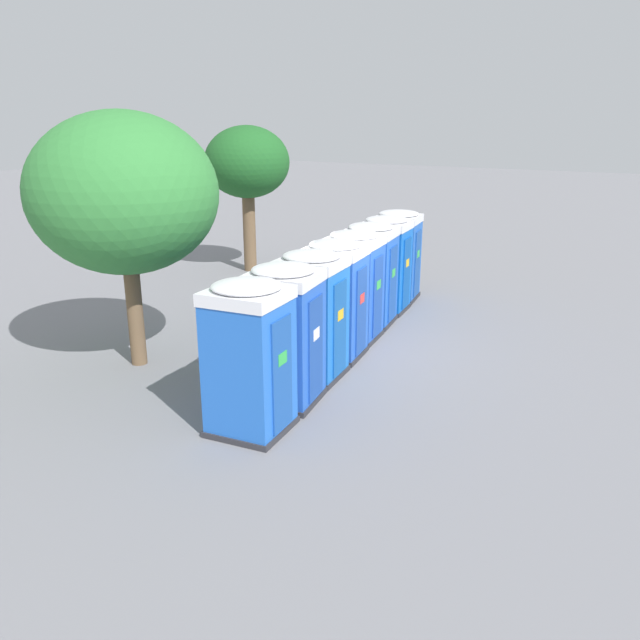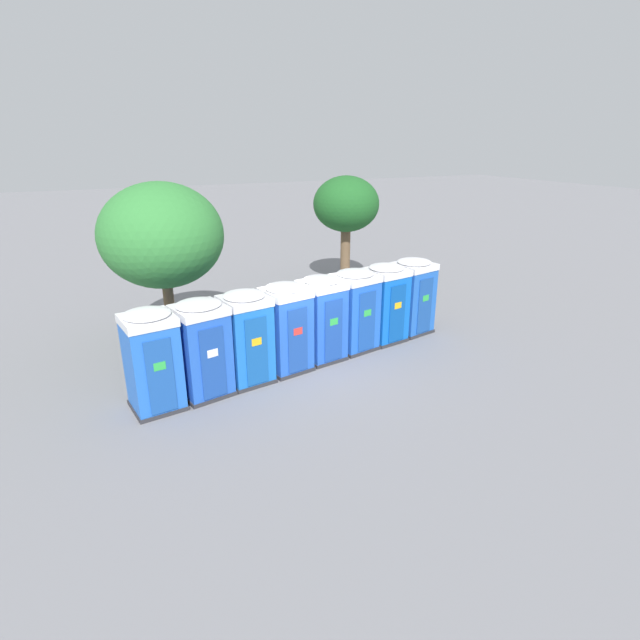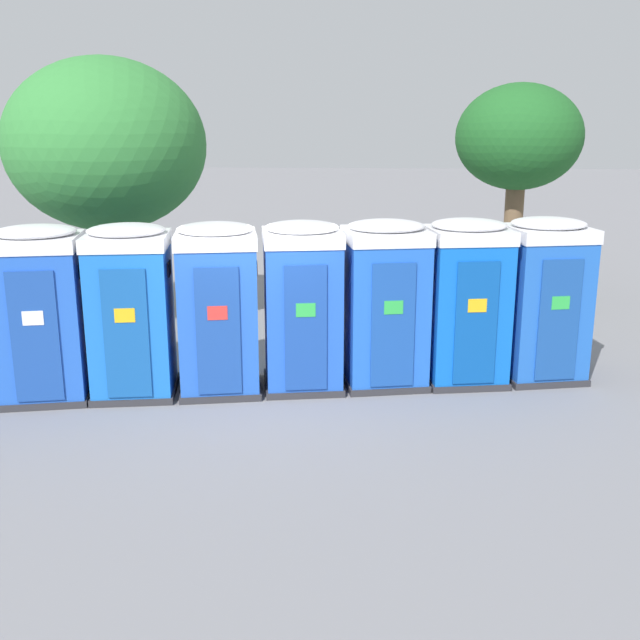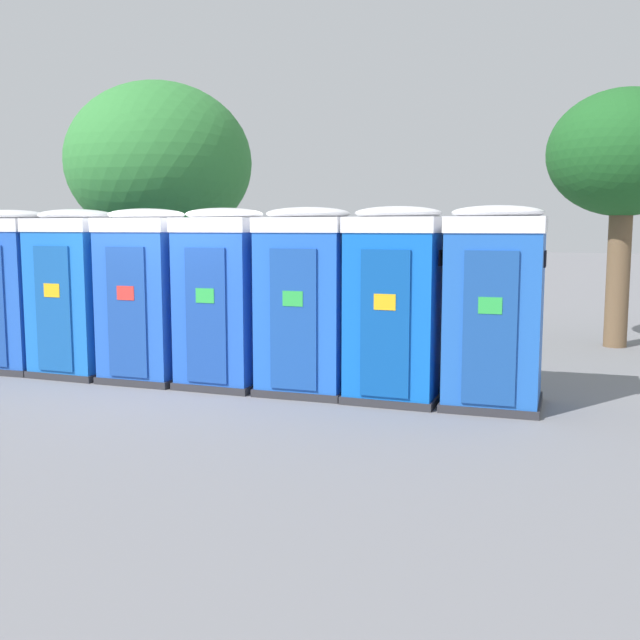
{
  "view_description": "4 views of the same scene",
  "coord_description": "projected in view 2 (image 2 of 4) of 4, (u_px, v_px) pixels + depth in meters",
  "views": [
    {
      "loc": [
        -11.54,
        -6.67,
        4.84
      ],
      "look_at": [
        -1.45,
        -0.08,
        1.04
      ],
      "focal_mm": 35.0,
      "sensor_mm": 36.0,
      "label": 1
    },
    {
      "loc": [
        -5.31,
        -12.19,
        6.3
      ],
      "look_at": [
        0.52,
        0.31,
        1.23
      ],
      "focal_mm": 28.0,
      "sensor_mm": 36.0,
      "label": 2
    },
    {
      "loc": [
        1.65,
        -10.54,
        3.91
      ],
      "look_at": [
        0.84,
        0.38,
        1.04
      ],
      "focal_mm": 42.0,
      "sensor_mm": 36.0,
      "label": 3
    },
    {
      "loc": [
        7.17,
        -8.13,
        2.28
      ],
      "look_at": [
        1.98,
        0.6,
        1.01
      ],
      "focal_mm": 42.0,
      "sensor_mm": 36.0,
      "label": 4
    }
  ],
  "objects": [
    {
      "name": "portapotty_4",
      "position": [
        322.0,
        318.0,
        14.7
      ],
      "size": [
        1.36,
        1.38,
        2.54
      ],
      "color": "#2D2D33",
      "rests_on": "ground"
    },
    {
      "name": "portapotty_1",
      "position": [
        202.0,
        348.0,
        12.61
      ],
      "size": [
        1.46,
        1.44,
        2.54
      ],
      "color": "#2D2D33",
      "rests_on": "ground"
    },
    {
      "name": "portapotty_5",
      "position": [
        355.0,
        310.0,
        15.4
      ],
      "size": [
        1.45,
        1.43,
        2.54
      ],
      "color": "#2D2D33",
      "rests_on": "ground"
    },
    {
      "name": "portapotty_6",
      "position": [
        385.0,
        303.0,
        16.07
      ],
      "size": [
        1.4,
        1.39,
        2.54
      ],
      "color": "#2D2D33",
      "rests_on": "ground"
    },
    {
      "name": "portapotty_2",
      "position": [
        246.0,
        337.0,
        13.31
      ],
      "size": [
        1.37,
        1.38,
        2.54
      ],
      "color": "#2D2D33",
      "rests_on": "ground"
    },
    {
      "name": "street_tree_1",
      "position": [
        346.0,
        205.0,
        21.17
      ],
      "size": [
        2.8,
        2.8,
        4.81
      ],
      "color": "brown",
      "rests_on": "ground"
    },
    {
      "name": "ground_plane",
      "position": [
        309.0,
        365.0,
        14.65
      ],
      "size": [
        120.0,
        120.0,
        0.0
      ],
      "primitive_type": "plane",
      "color": "slate"
    },
    {
      "name": "portapotty_7",
      "position": [
        412.0,
        296.0,
        16.78
      ],
      "size": [
        1.44,
        1.43,
        2.54
      ],
      "color": "#2D2D33",
      "rests_on": "ground"
    },
    {
      "name": "street_tree_0",
      "position": [
        162.0,
        236.0,
        14.89
      ],
      "size": [
        3.67,
        3.67,
        5.11
      ],
      "color": "brown",
      "rests_on": "ground"
    },
    {
      "name": "portapotty_3",
      "position": [
        286.0,
        327.0,
        13.99
      ],
      "size": [
        1.4,
        1.41,
        2.54
      ],
      "color": "#2D2D33",
      "rests_on": "ground"
    },
    {
      "name": "portapotty_0",
      "position": [
        152.0,
        360.0,
        11.94
      ],
      "size": [
        1.36,
        1.37,
        2.54
      ],
      "color": "#2D2D33",
      "rests_on": "ground"
    }
  ]
}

